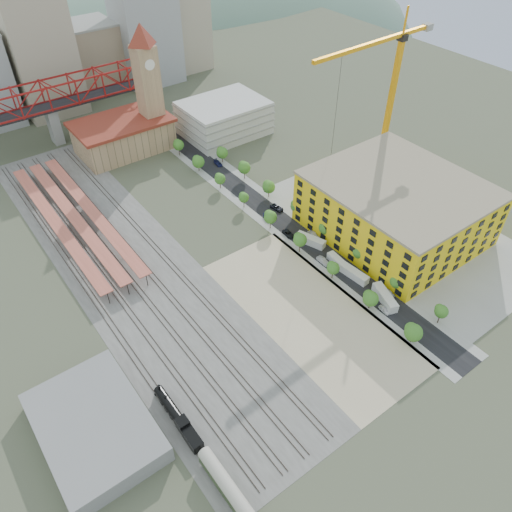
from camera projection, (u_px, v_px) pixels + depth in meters
ground at (254, 248)px, 159.11m from camera, size 400.00×400.00×0.00m
ballast_strip at (126, 264)px, 153.48m from camera, size 36.00×165.00×0.06m
dirt_lot at (310, 313)px, 138.35m from camera, size 28.00×67.00×0.06m
street_asphalt at (265, 208)px, 175.29m from camera, size 12.00×170.00×0.06m
sidewalk_west at (252, 214)px, 172.83m from camera, size 3.00×170.00×0.04m
sidewalk_east at (277, 203)px, 177.76m from camera, size 3.00×170.00×0.04m
construction_pad at (397, 227)px, 167.24m from camera, size 50.00×90.00×0.06m
rail_tracks at (121, 266)px, 152.59m from camera, size 26.56×160.00×0.18m
platform_canopies at (74, 216)px, 165.16m from camera, size 16.00×80.00×4.12m
station_hall at (123, 135)px, 201.78m from camera, size 38.00×24.00×13.10m
clock_tower at (147, 76)px, 191.84m from camera, size 12.00×12.00×52.00m
parking_garage at (224, 118)px, 212.73m from camera, size 34.00×26.00×14.00m
truss_bridge at (47, 100)px, 198.58m from camera, size 94.00×9.60×25.60m
construction_building at (396, 208)px, 159.69m from camera, size 44.60×50.60×18.80m
warehouse at (94, 427)px, 109.83m from camera, size 22.00×32.00×5.00m
street_trees at (283, 222)px, 169.29m from camera, size 15.40×124.40×8.00m
skyline at (86, 47)px, 232.98m from camera, size 133.00×46.00×60.00m
distant_hills at (102, 130)px, 388.39m from camera, size 647.00×264.00×227.00m
locomotive at (176, 416)px, 112.57m from camera, size 2.57×19.84×4.96m
coach at (226, 485)px, 99.93m from camera, size 2.85×16.53×5.19m
tower_crane at (388, 79)px, 170.15m from camera, size 55.10×3.95×58.81m
site_trailer_a at (385, 298)px, 140.85m from camera, size 5.94×10.71×2.84m
site_trailer_b at (354, 274)px, 148.26m from camera, size 3.37×9.80×2.63m
site_trailer_c at (338, 262)px, 152.30m from camera, size 3.09×8.97×2.41m
site_trailer_d at (311, 240)px, 159.95m from camera, size 5.72×10.13×2.69m
car_0 at (384, 310)px, 138.35m from camera, size 1.83×3.97×1.32m
car_1 at (323, 261)px, 153.46m from camera, size 1.62×4.63×1.52m
car_2 at (288, 234)px, 163.60m from camera, size 2.75×5.04×1.34m
car_3 at (268, 218)px, 170.15m from camera, size 2.46×4.79×1.33m
car_4 at (389, 293)px, 143.29m from camera, size 1.92×4.03×1.33m
car_5 at (313, 235)px, 162.88m from camera, size 1.71×4.67×1.53m
car_6 at (277, 208)px, 174.40m from camera, size 3.02×5.41×1.43m
car_7 at (218, 163)px, 196.97m from camera, size 2.51×5.07×1.42m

